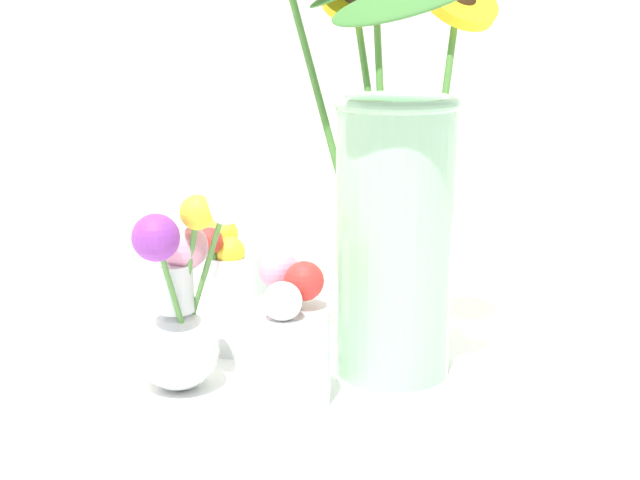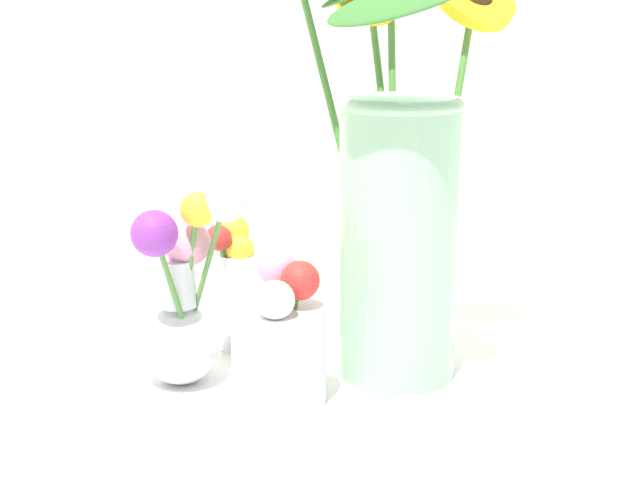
{
  "view_description": "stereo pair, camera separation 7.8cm",
  "coord_description": "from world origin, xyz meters",
  "views": [
    {
      "loc": [
        -0.24,
        -0.69,
        0.35
      ],
      "look_at": [
        -0.03,
        0.04,
        0.16
      ],
      "focal_mm": 50.0,
      "sensor_mm": 36.0,
      "label": 1
    },
    {
      "loc": [
        -0.17,
        -0.7,
        0.35
      ],
      "look_at": [
        -0.03,
        0.04,
        0.16
      ],
      "focal_mm": 50.0,
      "sensor_mm": 36.0,
      "label": 2
    }
  ],
  "objects": [
    {
      "name": "vase_bulb_right",
      "position": [
        -0.15,
        0.07,
        0.1
      ],
      "size": [
        0.1,
        0.09,
        0.19
      ],
      "color": "white",
      "rests_on": "serving_tray"
    },
    {
      "name": "vase_small_center",
      "position": [
        -0.07,
        0.02,
        0.07
      ],
      "size": [
        0.08,
        0.09,
        0.13
      ],
      "color": "white",
      "rests_on": "serving_tray"
    },
    {
      "name": "mason_jar_sunflowers",
      "position": [
        0.04,
        0.07,
        0.18
      ],
      "size": [
        0.26,
        0.27,
        0.43
      ],
      "color": "#99CC9E",
      "rests_on": "serving_tray"
    },
    {
      "name": "serving_tray",
      "position": [
        -0.03,
        0.04,
        0.01
      ],
      "size": [
        0.48,
        0.48,
        0.02
      ],
      "color": "white",
      "rests_on": "ground_plane"
    },
    {
      "name": "ground_plane",
      "position": [
        0.0,
        0.0,
        0.0
      ],
      "size": [
        6.0,
        6.0,
        0.0
      ],
      "primitive_type": "plane",
      "color": "white"
    },
    {
      "name": "vase_small_back",
      "position": [
        -0.09,
        0.15,
        0.08
      ],
      "size": [
        0.08,
        0.07,
        0.13
      ],
      "color": "white",
      "rests_on": "serving_tray"
    }
  ]
}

